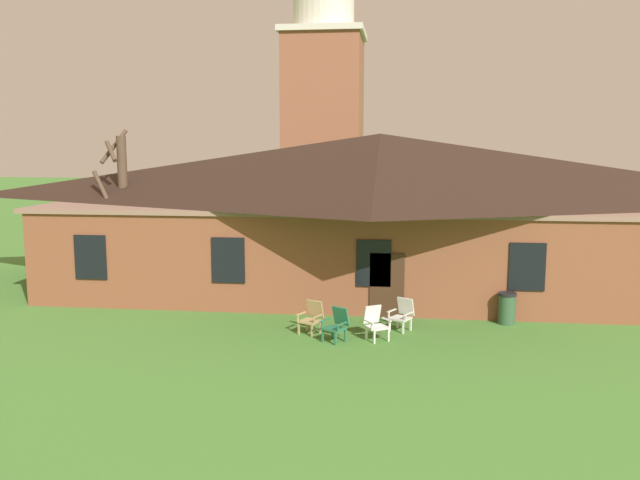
# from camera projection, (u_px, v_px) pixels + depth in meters

# --- Properties ---
(brick_building) EXTENTS (24.64, 10.40, 5.92)m
(brick_building) POSITION_uv_depth(u_px,v_px,m) (379.00, 209.00, 25.58)
(brick_building) COLOR brown
(brick_building) RESTS_ON ground
(dome_tower) EXTENTS (5.18, 5.18, 18.28)m
(dome_tower) POSITION_uv_depth(u_px,v_px,m) (324.00, 100.00, 41.56)
(dome_tower) COLOR #93563D
(dome_tower) RESTS_ON ground
(lawn_chair_by_porch) EXTENTS (0.80, 0.84, 0.96)m
(lawn_chair_by_porch) POSITION_uv_depth(u_px,v_px,m) (312.00, 316.00, 19.24)
(lawn_chair_by_porch) COLOR tan
(lawn_chair_by_porch) RESTS_ON ground
(lawn_chair_near_door) EXTENTS (0.84, 0.87, 0.96)m
(lawn_chair_near_door) POSITION_uv_depth(u_px,v_px,m) (337.00, 324.00, 18.46)
(lawn_chair_near_door) COLOR #28704C
(lawn_chair_near_door) RESTS_ON ground
(lawn_chair_left_end) EXTENTS (0.84, 0.87, 0.96)m
(lawn_chair_left_end) POSITION_uv_depth(u_px,v_px,m) (375.00, 322.00, 18.62)
(lawn_chair_left_end) COLOR white
(lawn_chair_left_end) RESTS_ON ground
(lawn_chair_middle) EXTENTS (0.83, 0.86, 0.96)m
(lawn_chair_middle) POSITION_uv_depth(u_px,v_px,m) (403.00, 314.00, 19.56)
(lawn_chair_middle) COLOR silver
(lawn_chair_middle) RESTS_ON ground
(bare_tree_beside_building) EXTENTS (1.41, 2.09, 6.09)m
(bare_tree_beside_building) POSITION_uv_depth(u_px,v_px,m) (122.00, 206.00, 25.10)
(bare_tree_beside_building) COLOR brown
(bare_tree_beside_building) RESTS_ON ground
(trash_bin) EXTENTS (0.56, 0.56, 0.98)m
(trash_bin) POSITION_uv_depth(u_px,v_px,m) (507.00, 308.00, 20.24)
(trash_bin) COLOR #335638
(trash_bin) RESTS_ON ground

